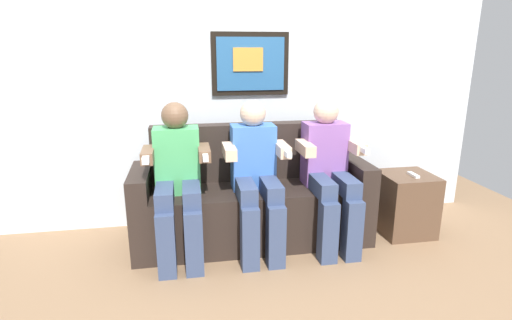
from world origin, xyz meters
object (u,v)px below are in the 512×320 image
(person_on_left, at_px, (178,176))
(person_on_right, at_px, (329,168))
(person_in_middle, at_px, (256,172))
(couch, at_px, (252,202))
(spare_remote_on_table, at_px, (413,175))
(side_table_right, at_px, (405,204))

(person_on_left, relative_size, person_on_right, 1.00)
(person_in_middle, bearing_deg, couch, 90.17)
(person_in_middle, relative_size, spare_remote_on_table, 8.54)
(person_on_left, height_order, person_on_right, same)
(person_in_middle, distance_m, side_table_right, 1.30)
(person_on_right, height_order, spare_remote_on_table, person_on_right)
(side_table_right, bearing_deg, person_in_middle, -177.20)
(person_on_left, distance_m, side_table_right, 1.84)
(couch, height_order, person_on_right, person_on_right)
(side_table_right, bearing_deg, couch, 175.18)
(person_on_left, height_order, spare_remote_on_table, person_on_left)
(couch, relative_size, person_on_right, 1.62)
(person_in_middle, height_order, side_table_right, person_in_middle)
(spare_remote_on_table, bearing_deg, couch, 173.22)
(person_on_left, xyz_separation_m, spare_remote_on_table, (1.82, 0.02, -0.10))
(person_in_middle, bearing_deg, person_on_left, -179.95)
(spare_remote_on_table, bearing_deg, person_in_middle, -179.27)
(person_on_right, bearing_deg, spare_remote_on_table, 1.31)
(person_on_left, xyz_separation_m, person_in_middle, (0.56, 0.00, -0.00))
(couch, relative_size, person_on_left, 1.62)
(spare_remote_on_table, bearing_deg, person_on_right, -178.69)
(person_in_middle, bearing_deg, spare_remote_on_table, 0.73)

